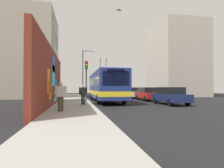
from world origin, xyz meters
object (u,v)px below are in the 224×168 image
object	(u,v)px
parked_car_red	(147,94)
parked_car_silver	(124,92)
street_lamp	(84,70)
city_bus	(105,85)
pedestrian_at_curb	(83,93)
traffic_light	(86,74)
parked_car_white	(134,93)
pedestrian_near_wall	(61,94)
parked_car_navy	(170,95)

from	to	relation	value
parked_car_red	parked_car_silver	bearing A→B (deg)	-0.00
street_lamp	parked_car_red	bearing A→B (deg)	-130.19
city_bus	pedestrian_at_curb	bearing A→B (deg)	154.22
pedestrian_at_curb	traffic_light	world-z (taller)	traffic_light
pedestrian_at_curb	parked_car_silver	bearing A→B (deg)	-24.18
parked_car_white	traffic_light	xyz separation A→B (m)	(-6.83, 7.35, 2.15)
city_bus	parked_car_silver	size ratio (longest dim) A/B	2.56
pedestrian_at_curb	city_bus	bearing A→B (deg)	-25.78
street_lamp	pedestrian_near_wall	bearing A→B (deg)	172.72
city_bus	parked_car_navy	world-z (taller)	city_bus
parked_car_silver	street_lamp	size ratio (longest dim) A/B	0.69
city_bus	traffic_light	size ratio (longest dim) A/B	2.87
parked_car_silver	pedestrian_at_curb	bearing A→B (deg)	155.82
parked_car_red	traffic_light	xyz separation A→B (m)	(-1.46, 7.35, 2.16)
parked_car_red	traffic_light	world-z (taller)	traffic_light
pedestrian_at_curb	street_lamp	world-z (taller)	street_lamp
parked_car_red	parked_car_silver	xyz separation A→B (m)	(11.54, -0.00, 0.00)
parked_car_navy	parked_car_white	bearing A→B (deg)	0.00
pedestrian_near_wall	street_lamp	bearing A→B (deg)	-7.28
city_bus	parked_car_red	xyz separation A→B (m)	(0.45, -5.20, -1.00)
pedestrian_near_wall	city_bus	bearing A→B (deg)	-22.91
city_bus	parked_car_navy	size ratio (longest dim) A/B	2.67
city_bus	parked_car_white	xyz separation A→B (m)	(5.83, -5.20, -1.00)
city_bus	pedestrian_near_wall	bearing A→B (deg)	157.09
pedestrian_near_wall	street_lamp	size ratio (longest dim) A/B	0.25
parked_car_navy	street_lamp	xyz separation A→B (m)	(11.70, 7.23, 3.26)
parked_car_red	parked_car_white	world-z (taller)	same
parked_car_white	pedestrian_near_wall	xyz separation A→B (m)	(-15.55, 9.31, 0.31)
parked_car_silver	street_lamp	world-z (taller)	street_lamp
parked_car_navy	street_lamp	world-z (taller)	street_lamp
parked_car_navy	parked_car_white	xyz separation A→B (m)	(10.96, 0.00, 0.00)
city_bus	parked_car_navy	xyz separation A→B (m)	(-5.13, -5.20, -1.00)
pedestrian_near_wall	street_lamp	distance (m)	16.68
street_lamp	parked_car_navy	bearing A→B (deg)	-148.27
parked_car_white	parked_car_navy	bearing A→B (deg)	180.00
parked_car_white	pedestrian_at_curb	distance (m)	13.77
parked_car_red	pedestrian_near_wall	xyz separation A→B (m)	(-10.18, 9.31, 0.32)
parked_car_red	pedestrian_near_wall	distance (m)	13.80
parked_car_white	pedestrian_at_curb	world-z (taller)	pedestrian_at_curb
parked_car_silver	parked_car_white	bearing A→B (deg)	-180.00
parked_car_silver	traffic_light	distance (m)	15.09
parked_car_red	street_lamp	xyz separation A→B (m)	(6.11, 7.23, 3.26)
parked_car_white	parked_car_silver	xyz separation A→B (m)	(6.17, 0.00, 0.00)
pedestrian_at_curb	street_lamp	bearing A→B (deg)	-2.94
parked_car_red	pedestrian_near_wall	world-z (taller)	pedestrian_near_wall
parked_car_white	street_lamp	bearing A→B (deg)	84.18
parked_car_white	street_lamp	size ratio (longest dim) A/B	0.70
parked_car_navy	pedestrian_at_curb	world-z (taller)	pedestrian_at_curb
pedestrian_at_curb	traffic_light	bearing A→B (deg)	-6.35
parked_car_silver	parked_car_navy	bearing A→B (deg)	-180.00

